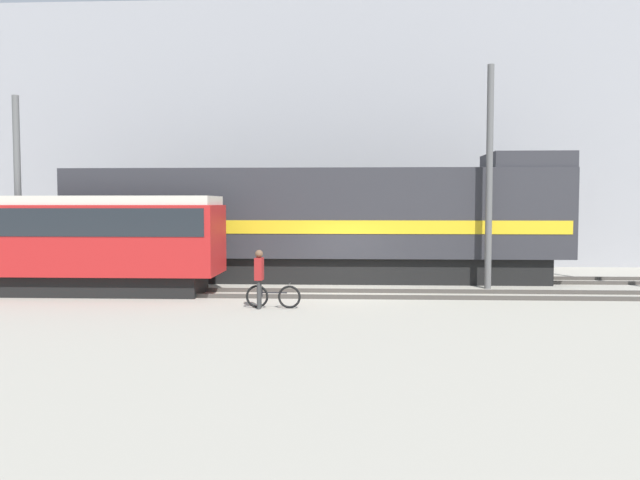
# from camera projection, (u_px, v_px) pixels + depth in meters

# --- Properties ---
(ground_plane) EXTENTS (120.00, 120.00, 0.00)m
(ground_plane) POSITION_uv_depth(u_px,v_px,m) (344.00, 293.00, 21.29)
(ground_plane) COLOR #9E998C
(track_near) EXTENTS (60.00, 1.50, 0.14)m
(track_near) POSITION_uv_depth(u_px,v_px,m) (344.00, 294.00, 20.72)
(track_near) COLOR #47423D
(track_near) RESTS_ON ground
(track_far) EXTENTS (60.00, 1.51, 0.14)m
(track_far) POSITION_uv_depth(u_px,v_px,m) (345.00, 279.00, 24.77)
(track_far) COLOR #47423D
(track_far) RESTS_ON ground
(building_backdrop) EXTENTS (45.22, 6.00, 13.01)m
(building_backdrop) POSITION_uv_depth(u_px,v_px,m) (347.00, 140.00, 33.38)
(building_backdrop) COLOR #99999E
(building_backdrop) RESTS_ON ground
(freight_locomotive) EXTENTS (19.43, 3.04, 5.01)m
(freight_locomotive) POSITION_uv_depth(u_px,v_px,m) (319.00, 222.00, 24.69)
(freight_locomotive) COLOR black
(freight_locomotive) RESTS_ON ground
(streetcar) EXTENTS (9.95, 2.54, 3.32)m
(streetcar) POSITION_uv_depth(u_px,v_px,m) (73.00, 238.00, 21.05)
(streetcar) COLOR black
(streetcar) RESTS_ON ground
(bicycle) EXTENTS (1.63, 0.44, 0.74)m
(bicycle) POSITION_uv_depth(u_px,v_px,m) (273.00, 297.00, 18.22)
(bicycle) COLOR black
(bicycle) RESTS_ON ground
(person) EXTENTS (0.24, 0.37, 1.72)m
(person) POSITION_uv_depth(u_px,v_px,m) (259.00, 273.00, 18.07)
(person) COLOR #333333
(person) RESTS_ON ground
(utility_pole_left) EXTENTS (0.25, 0.25, 7.05)m
(utility_pole_left) POSITION_uv_depth(u_px,v_px,m) (18.00, 191.00, 23.12)
(utility_pole_left) COLOR #595959
(utility_pole_left) RESTS_ON ground
(utility_pole_center) EXTENTS (0.24, 0.24, 7.99)m
(utility_pole_center) POSITION_uv_depth(u_px,v_px,m) (489.00, 178.00, 22.28)
(utility_pole_center) COLOR #595959
(utility_pole_center) RESTS_ON ground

